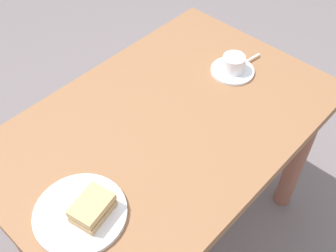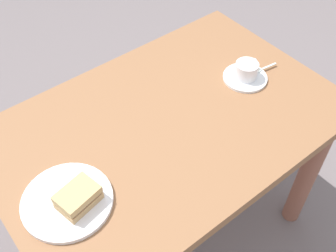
% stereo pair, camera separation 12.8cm
% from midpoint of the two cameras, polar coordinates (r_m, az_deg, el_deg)
% --- Properties ---
extents(ground_plane, '(6.00, 6.00, 0.00)m').
position_cam_midpoint_polar(ground_plane, '(1.93, 1.93, -14.19)').
color(ground_plane, slate).
extents(dining_table, '(1.15, 0.75, 0.73)m').
position_cam_midpoint_polar(dining_table, '(1.43, 2.53, -3.03)').
color(dining_table, brown).
rests_on(dining_table, ground_plane).
extents(sandwich_plate, '(0.25, 0.25, 0.01)m').
position_cam_midpoint_polar(sandwich_plate, '(1.16, -10.74, -10.40)').
color(sandwich_plate, silver).
rests_on(sandwich_plate, dining_table).
extents(sandwich_front, '(0.12, 0.10, 0.05)m').
position_cam_midpoint_polar(sandwich_front, '(1.12, -9.18, -9.96)').
color(sandwich_front, tan).
rests_on(sandwich_front, sandwich_plate).
extents(coffee_saucer, '(0.16, 0.16, 0.01)m').
position_cam_midpoint_polar(coffee_saucer, '(1.51, 13.05, 6.45)').
color(coffee_saucer, white).
rests_on(coffee_saucer, dining_table).
extents(coffee_cup, '(0.11, 0.08, 0.06)m').
position_cam_midpoint_polar(coffee_cup, '(1.49, 13.31, 7.50)').
color(coffee_cup, silver).
rests_on(coffee_cup, coffee_saucer).
extents(spoon, '(0.10, 0.03, 0.01)m').
position_cam_midpoint_polar(spoon, '(1.55, 15.24, 7.53)').
color(spoon, silver).
rests_on(spoon, coffee_saucer).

